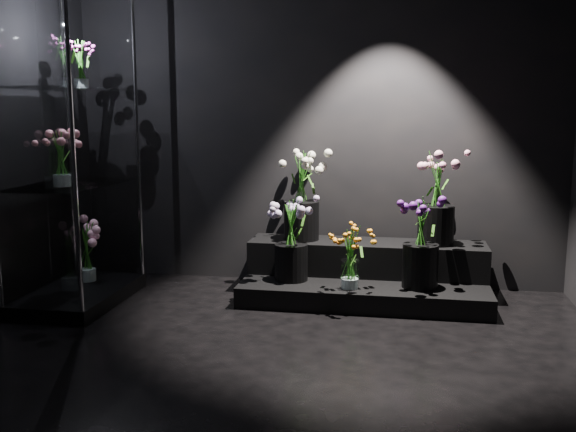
# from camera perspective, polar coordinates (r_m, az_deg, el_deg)

# --- Properties ---
(floor) EXTENTS (4.00, 4.00, 0.00)m
(floor) POSITION_cam_1_polar(r_m,az_deg,el_deg) (3.60, -2.15, -14.04)
(floor) COLOR black
(floor) RESTS_ON ground
(wall_back) EXTENTS (4.00, 0.00, 4.00)m
(wall_back) POSITION_cam_1_polar(r_m,az_deg,el_deg) (5.28, 2.44, 9.05)
(wall_back) COLOR black
(wall_back) RESTS_ON floor
(wall_front) EXTENTS (4.00, 0.00, 4.00)m
(wall_front) POSITION_cam_1_polar(r_m,az_deg,el_deg) (1.42, -20.15, 7.45)
(wall_front) COLOR black
(wall_front) RESTS_ON floor
(display_riser) EXTENTS (1.84, 0.82, 0.41)m
(display_riser) POSITION_cam_1_polar(r_m,az_deg,el_deg) (5.03, 6.89, -5.21)
(display_riser) COLOR black
(display_riser) RESTS_ON floor
(display_case) EXTENTS (0.63, 1.05, 2.32)m
(display_case) POSITION_cam_1_polar(r_m,az_deg,el_deg) (4.93, -18.74, 5.74)
(display_case) COLOR black
(display_case) RESTS_ON floor
(bouquet_orange_bells) EXTENTS (0.36, 0.36, 0.46)m
(bouquet_orange_bells) POSITION_cam_1_polar(r_m,az_deg,el_deg) (4.64, 5.55, -3.55)
(bouquet_orange_bells) COLOR white
(bouquet_orange_bells) RESTS_ON display_riser
(bouquet_lilac) EXTENTS (0.46, 0.46, 0.63)m
(bouquet_lilac) POSITION_cam_1_polar(r_m,az_deg,el_deg) (4.83, 0.29, -1.64)
(bouquet_lilac) COLOR black
(bouquet_lilac) RESTS_ON display_riser
(bouquet_purple) EXTENTS (0.33, 0.33, 0.66)m
(bouquet_purple) POSITION_cam_1_polar(r_m,az_deg,el_deg) (4.73, 11.74, -2.10)
(bouquet_purple) COLOR black
(bouquet_purple) RESTS_ON display_riser
(bouquet_cream_roses) EXTENTS (0.47, 0.47, 0.72)m
(bouquet_cream_roses) POSITION_cam_1_polar(r_m,az_deg,el_deg) (5.07, 1.22, 2.26)
(bouquet_cream_roses) COLOR black
(bouquet_cream_roses) RESTS_ON display_riser
(bouquet_pink_roses) EXTENTS (0.36, 0.36, 0.71)m
(bouquet_pink_roses) POSITION_cam_1_polar(r_m,az_deg,el_deg) (5.02, 13.10, 1.80)
(bouquet_pink_roses) COLOR black
(bouquet_pink_roses) RESTS_ON display_riser
(bouquet_case_pink) EXTENTS (0.40, 0.40, 0.39)m
(bouquet_case_pink) POSITION_cam_1_polar(r_m,az_deg,el_deg) (4.74, -19.56, 5.04)
(bouquet_case_pink) COLOR white
(bouquet_case_pink) RESTS_ON display_case
(bouquet_case_magenta) EXTENTS (0.25, 0.25, 0.35)m
(bouquet_case_magenta) POSITION_cam_1_polar(r_m,az_deg,el_deg) (5.04, -17.97, 12.78)
(bouquet_case_magenta) COLOR white
(bouquet_case_magenta) RESTS_ON display_case
(bouquet_case_base_pink) EXTENTS (0.33, 0.33, 0.46)m
(bouquet_case_base_pink) POSITION_cam_1_polar(r_m,az_deg,el_deg) (5.24, -17.50, -2.91)
(bouquet_case_base_pink) COLOR white
(bouquet_case_base_pink) RESTS_ON display_case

